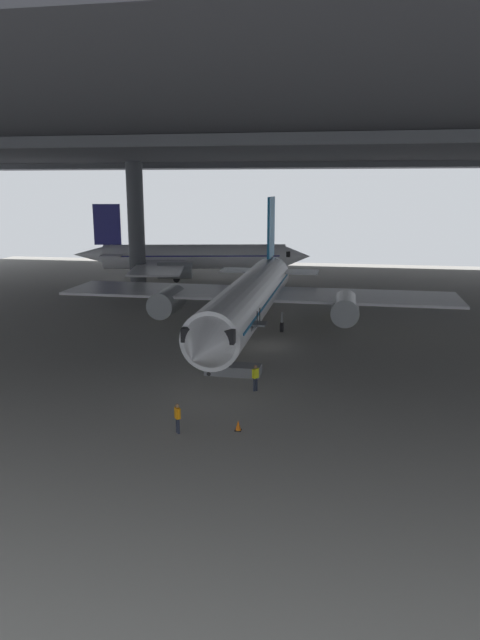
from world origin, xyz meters
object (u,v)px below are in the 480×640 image
(airplane_main, at_px, (250,297))
(crew_worker_near_nose, at_px, (178,416))
(baggage_tug, at_px, (340,311))
(boarding_stairs, at_px, (234,364))
(crew_worker_by_stairs, at_px, (255,376))
(traffic_cone_orange, at_px, (238,426))
(airplane_distant, at_px, (191,257))

(airplane_main, height_order, crew_worker_near_nose, airplane_main)
(airplane_main, height_order, baggage_tug, airplane_main)
(boarding_stairs, height_order, crew_worker_by_stairs, boarding_stairs)
(crew_worker_by_stairs, bearing_deg, airplane_main, 100.48)
(crew_worker_by_stairs, xyz_separation_m, traffic_cone_orange, (0.02, -6.38, -0.72))
(crew_worker_by_stairs, relative_size, airplane_distant, 0.05)
(traffic_cone_orange, bearing_deg, boarding_stairs, 101.95)
(airplane_distant, bearing_deg, baggage_tug, -44.28)
(airplane_distant, bearing_deg, traffic_cone_orange, -72.44)
(crew_worker_near_nose, relative_size, baggage_tug, 0.70)
(airplane_main, distance_m, airplane_distant, 33.13)
(airplane_main, xyz_separation_m, crew_worker_by_stairs, (2.54, -13.75, -2.52))
(crew_worker_near_nose, height_order, traffic_cone_orange, crew_worker_near_nose)
(crew_worker_near_nose, xyz_separation_m, baggage_tug, (8.33, 30.68, -0.43))
(crew_worker_by_stairs, bearing_deg, boarding_stairs, 122.43)
(crew_worker_by_stairs, distance_m, baggage_tug, 24.00)
(crew_worker_near_nose, bearing_deg, traffic_cone_orange, 15.73)
(airplane_main, xyz_separation_m, traffic_cone_orange, (2.56, -20.13, -3.24))
(baggage_tug, bearing_deg, airplane_main, -128.71)
(airplane_main, relative_size, crew_worker_by_stairs, 21.73)
(airplane_distant, relative_size, traffic_cone_orange, 55.64)
(airplane_main, bearing_deg, traffic_cone_orange, -82.76)
(traffic_cone_orange, xyz_separation_m, baggage_tug, (5.19, 29.80, 0.23))
(airplane_main, bearing_deg, boarding_stairs, -87.07)
(airplane_distant, height_order, traffic_cone_orange, airplane_distant)
(crew_worker_near_nose, bearing_deg, boarding_stairs, 83.82)
(traffic_cone_orange, bearing_deg, baggage_tug, 80.12)
(traffic_cone_orange, bearing_deg, crew_worker_by_stairs, 90.14)
(crew_worker_by_stairs, bearing_deg, airplane_distant, 109.90)
(boarding_stairs, height_order, traffic_cone_orange, boarding_stairs)
(crew_worker_near_nose, xyz_separation_m, crew_worker_by_stairs, (3.13, 7.26, 0.05))
(crew_worker_near_nose, bearing_deg, airplane_main, 88.41)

